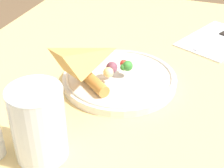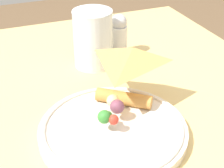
{
  "view_description": "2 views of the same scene",
  "coord_description": "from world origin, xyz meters",
  "views": [
    {
      "loc": [
        0.6,
        0.18,
        1.12
      ],
      "look_at": [
        0.07,
        -0.02,
        0.75
      ],
      "focal_mm": 55.0,
      "sensor_mm": 36.0,
      "label": 1
    },
    {
      "loc": [
        -0.38,
        0.15,
        1.09
      ],
      "look_at": [
        0.05,
        -0.03,
        0.8
      ],
      "focal_mm": 55.0,
      "sensor_mm": 36.0,
      "label": 2
    }
  ],
  "objects": [
    {
      "name": "napkin_folded",
      "position": [
        -0.26,
        0.16,
        0.72
      ],
      "size": [
        0.25,
        0.21,
        0.0
      ],
      "rotation": [
        0.0,
        0.0,
        -0.42
      ],
      "color": "silver",
      "rests_on": "dining_table"
    },
    {
      "name": "butter_knife",
      "position": [
        -0.27,
        0.17,
        0.73
      ],
      "size": [
        0.18,
        0.1,
        0.01
      ],
      "rotation": [
        0.0,
        0.0,
        -0.48
      ],
      "color": "black",
      "rests_on": "napkin_folded"
    },
    {
      "name": "dining_table",
      "position": [
        0.0,
        0.0,
        0.62
      ],
      "size": [
        1.09,
        0.84,
        0.72
      ],
      "color": "#DBB770",
      "rests_on": "ground_plane"
    },
    {
      "name": "milk_glass",
      "position": [
        0.26,
        -0.07,
        0.78
      ],
      "size": [
        0.09,
        0.09,
        0.12
      ],
      "color": "white",
      "rests_on": "dining_table"
    },
    {
      "name": "plate_pizza",
      "position": [
        0.02,
        -0.02,
        0.74
      ],
      "size": [
        0.24,
        0.24,
        0.05
      ],
      "color": "silver",
      "rests_on": "dining_table"
    }
  ]
}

